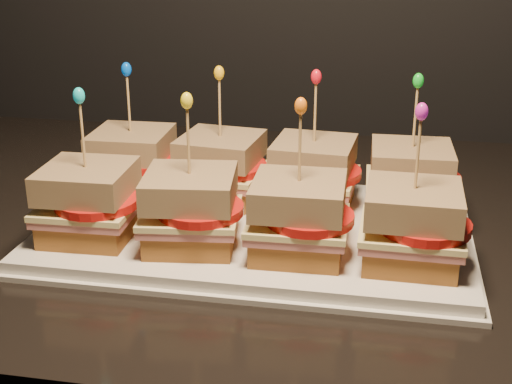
# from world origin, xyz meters

# --- Properties ---
(granite_slab) EXTENTS (2.45, 0.73, 0.03)m
(granite_slab) POSITION_xyz_m (0.35, 1.65, 0.86)
(granite_slab) COLOR black
(granite_slab) RESTS_ON cabinet
(platter) EXTENTS (0.46, 0.29, 0.02)m
(platter) POSITION_xyz_m (0.14, 1.57, 0.89)
(platter) COLOR white
(platter) RESTS_ON granite_slab
(platter_rim) EXTENTS (0.48, 0.30, 0.01)m
(platter_rim) POSITION_xyz_m (0.14, 1.57, 0.88)
(platter_rim) COLOR white
(platter_rim) RESTS_ON granite_slab
(sandwich_0_bread_bot) EXTENTS (0.09, 0.09, 0.02)m
(sandwich_0_bread_bot) POSITION_xyz_m (-0.03, 1.64, 0.91)
(sandwich_0_bread_bot) COLOR brown
(sandwich_0_bread_bot) RESTS_ON platter
(sandwich_0_ham) EXTENTS (0.10, 0.10, 0.01)m
(sandwich_0_ham) POSITION_xyz_m (-0.03, 1.64, 0.92)
(sandwich_0_ham) COLOR #C16462
(sandwich_0_ham) RESTS_ON sandwich_0_bread_bot
(sandwich_0_cheese) EXTENTS (0.10, 0.10, 0.01)m
(sandwich_0_cheese) POSITION_xyz_m (-0.03, 1.64, 0.93)
(sandwich_0_cheese) COLOR #EFE192
(sandwich_0_cheese) RESTS_ON sandwich_0_ham
(sandwich_0_tomato) EXTENTS (0.09, 0.09, 0.01)m
(sandwich_0_tomato) POSITION_xyz_m (-0.02, 1.63, 0.94)
(sandwich_0_tomato) COLOR red
(sandwich_0_tomato) RESTS_ON sandwich_0_cheese
(sandwich_0_bread_top) EXTENTS (0.09, 0.09, 0.03)m
(sandwich_0_bread_top) POSITION_xyz_m (-0.03, 1.64, 0.96)
(sandwich_0_bread_top) COLOR #4D280D
(sandwich_0_bread_top) RESTS_ON sandwich_0_tomato
(sandwich_0_pick) EXTENTS (0.00, 0.00, 0.09)m
(sandwich_0_pick) POSITION_xyz_m (-0.03, 1.64, 1.00)
(sandwich_0_pick) COLOR tan
(sandwich_0_pick) RESTS_ON sandwich_0_bread_top
(sandwich_0_frill) EXTENTS (0.01, 0.01, 0.02)m
(sandwich_0_frill) POSITION_xyz_m (-0.03, 1.64, 1.05)
(sandwich_0_frill) COLOR blue
(sandwich_0_frill) RESTS_ON sandwich_0_pick
(sandwich_1_bread_bot) EXTENTS (0.10, 0.10, 0.02)m
(sandwich_1_bread_bot) POSITION_xyz_m (0.08, 1.64, 0.91)
(sandwich_1_bread_bot) COLOR brown
(sandwich_1_bread_bot) RESTS_ON platter
(sandwich_1_ham) EXTENTS (0.11, 0.10, 0.01)m
(sandwich_1_ham) POSITION_xyz_m (0.08, 1.64, 0.92)
(sandwich_1_ham) COLOR #C16462
(sandwich_1_ham) RESTS_ON sandwich_1_bread_bot
(sandwich_1_cheese) EXTENTS (0.11, 0.11, 0.01)m
(sandwich_1_cheese) POSITION_xyz_m (0.08, 1.64, 0.93)
(sandwich_1_cheese) COLOR #EFE192
(sandwich_1_cheese) RESTS_ON sandwich_1_ham
(sandwich_1_tomato) EXTENTS (0.09, 0.09, 0.01)m
(sandwich_1_tomato) POSITION_xyz_m (0.09, 1.63, 0.94)
(sandwich_1_tomato) COLOR red
(sandwich_1_tomato) RESTS_ON sandwich_1_cheese
(sandwich_1_bread_top) EXTENTS (0.10, 0.10, 0.03)m
(sandwich_1_bread_top) POSITION_xyz_m (0.08, 1.64, 0.96)
(sandwich_1_bread_top) COLOR #4D280D
(sandwich_1_bread_top) RESTS_ON sandwich_1_tomato
(sandwich_1_pick) EXTENTS (0.00, 0.00, 0.09)m
(sandwich_1_pick) POSITION_xyz_m (0.08, 1.64, 1.00)
(sandwich_1_pick) COLOR tan
(sandwich_1_pick) RESTS_ON sandwich_1_bread_top
(sandwich_1_frill) EXTENTS (0.01, 0.01, 0.02)m
(sandwich_1_frill) POSITION_xyz_m (0.08, 1.64, 1.05)
(sandwich_1_frill) COLOR yellow
(sandwich_1_frill) RESTS_ON sandwich_1_pick
(sandwich_2_bread_bot) EXTENTS (0.09, 0.09, 0.02)m
(sandwich_2_bread_bot) POSITION_xyz_m (0.19, 1.64, 0.91)
(sandwich_2_bread_bot) COLOR brown
(sandwich_2_bread_bot) RESTS_ON platter
(sandwich_2_ham) EXTENTS (0.10, 0.10, 0.01)m
(sandwich_2_ham) POSITION_xyz_m (0.19, 1.64, 0.92)
(sandwich_2_ham) COLOR #C16462
(sandwich_2_ham) RESTS_ON sandwich_2_bread_bot
(sandwich_2_cheese) EXTENTS (0.11, 0.10, 0.01)m
(sandwich_2_cheese) POSITION_xyz_m (0.19, 1.64, 0.93)
(sandwich_2_cheese) COLOR #EFE192
(sandwich_2_cheese) RESTS_ON sandwich_2_ham
(sandwich_2_tomato) EXTENTS (0.09, 0.09, 0.01)m
(sandwich_2_tomato) POSITION_xyz_m (0.21, 1.63, 0.94)
(sandwich_2_tomato) COLOR red
(sandwich_2_tomato) RESTS_ON sandwich_2_cheese
(sandwich_2_bread_top) EXTENTS (0.10, 0.10, 0.03)m
(sandwich_2_bread_top) POSITION_xyz_m (0.19, 1.64, 0.96)
(sandwich_2_bread_top) COLOR #4D280D
(sandwich_2_bread_top) RESTS_ON sandwich_2_tomato
(sandwich_2_pick) EXTENTS (0.00, 0.00, 0.09)m
(sandwich_2_pick) POSITION_xyz_m (0.19, 1.64, 1.00)
(sandwich_2_pick) COLOR tan
(sandwich_2_pick) RESTS_ON sandwich_2_bread_top
(sandwich_2_frill) EXTENTS (0.01, 0.01, 0.02)m
(sandwich_2_frill) POSITION_xyz_m (0.19, 1.64, 1.05)
(sandwich_2_frill) COLOR red
(sandwich_2_frill) RESTS_ON sandwich_2_pick
(sandwich_3_bread_bot) EXTENTS (0.09, 0.09, 0.02)m
(sandwich_3_bread_bot) POSITION_xyz_m (0.30, 1.64, 0.91)
(sandwich_3_bread_bot) COLOR brown
(sandwich_3_bread_bot) RESTS_ON platter
(sandwich_3_ham) EXTENTS (0.10, 0.10, 0.01)m
(sandwich_3_ham) POSITION_xyz_m (0.30, 1.64, 0.92)
(sandwich_3_ham) COLOR #C16462
(sandwich_3_ham) RESTS_ON sandwich_3_bread_bot
(sandwich_3_cheese) EXTENTS (0.10, 0.10, 0.01)m
(sandwich_3_cheese) POSITION_xyz_m (0.30, 1.64, 0.93)
(sandwich_3_cheese) COLOR #EFE192
(sandwich_3_cheese) RESTS_ON sandwich_3_ham
(sandwich_3_tomato) EXTENTS (0.09, 0.09, 0.01)m
(sandwich_3_tomato) POSITION_xyz_m (0.32, 1.63, 0.94)
(sandwich_3_tomato) COLOR red
(sandwich_3_tomato) RESTS_ON sandwich_3_cheese
(sandwich_3_bread_top) EXTENTS (0.09, 0.09, 0.03)m
(sandwich_3_bread_top) POSITION_xyz_m (0.30, 1.64, 0.96)
(sandwich_3_bread_top) COLOR #4D280D
(sandwich_3_bread_top) RESTS_ON sandwich_3_tomato
(sandwich_3_pick) EXTENTS (0.00, 0.00, 0.09)m
(sandwich_3_pick) POSITION_xyz_m (0.30, 1.64, 1.00)
(sandwich_3_pick) COLOR tan
(sandwich_3_pick) RESTS_ON sandwich_3_bread_top
(sandwich_3_frill) EXTENTS (0.01, 0.01, 0.02)m
(sandwich_3_frill) POSITION_xyz_m (0.30, 1.64, 1.05)
(sandwich_3_frill) COLOR green
(sandwich_3_frill) RESTS_ON sandwich_3_pick
(sandwich_4_bread_bot) EXTENTS (0.09, 0.09, 0.02)m
(sandwich_4_bread_bot) POSITION_xyz_m (-0.03, 1.51, 0.91)
(sandwich_4_bread_bot) COLOR brown
(sandwich_4_bread_bot) RESTS_ON platter
(sandwich_4_ham) EXTENTS (0.10, 0.10, 0.01)m
(sandwich_4_ham) POSITION_xyz_m (-0.03, 1.51, 0.92)
(sandwich_4_ham) COLOR #C16462
(sandwich_4_ham) RESTS_ON sandwich_4_bread_bot
(sandwich_4_cheese) EXTENTS (0.10, 0.10, 0.01)m
(sandwich_4_cheese) POSITION_xyz_m (-0.03, 1.51, 0.93)
(sandwich_4_cheese) COLOR #EFE192
(sandwich_4_cheese) RESTS_ON sandwich_4_ham
(sandwich_4_tomato) EXTENTS (0.09, 0.09, 0.01)m
(sandwich_4_tomato) POSITION_xyz_m (-0.02, 1.50, 0.94)
(sandwich_4_tomato) COLOR red
(sandwich_4_tomato) RESTS_ON sandwich_4_cheese
(sandwich_4_bread_top) EXTENTS (0.09, 0.09, 0.03)m
(sandwich_4_bread_top) POSITION_xyz_m (-0.03, 1.51, 0.96)
(sandwich_4_bread_top) COLOR #4D280D
(sandwich_4_bread_top) RESTS_ON sandwich_4_tomato
(sandwich_4_pick) EXTENTS (0.00, 0.00, 0.09)m
(sandwich_4_pick) POSITION_xyz_m (-0.03, 1.51, 1.00)
(sandwich_4_pick) COLOR tan
(sandwich_4_pick) RESTS_ON sandwich_4_bread_top
(sandwich_4_frill) EXTENTS (0.01, 0.01, 0.02)m
(sandwich_4_frill) POSITION_xyz_m (-0.03, 1.51, 1.05)
(sandwich_4_frill) COLOR #14BFC7
(sandwich_4_frill) RESTS_ON sandwich_4_pick
(sandwich_5_bread_bot) EXTENTS (0.10, 0.10, 0.02)m
(sandwich_5_bread_bot) POSITION_xyz_m (0.08, 1.51, 0.91)
(sandwich_5_bread_bot) COLOR brown
(sandwich_5_bread_bot) RESTS_ON platter
(sandwich_5_ham) EXTENTS (0.11, 0.11, 0.01)m
(sandwich_5_ham) POSITION_xyz_m (0.08, 1.51, 0.92)
(sandwich_5_ham) COLOR #C16462
(sandwich_5_ham) RESTS_ON sandwich_5_bread_bot
(sandwich_5_cheese) EXTENTS (0.11, 0.11, 0.01)m
(sandwich_5_cheese) POSITION_xyz_m (0.08, 1.51, 0.93)
(sandwich_5_cheese) COLOR #EFE192
(sandwich_5_cheese) RESTS_ON sandwich_5_ham
(sandwich_5_tomato) EXTENTS (0.09, 0.09, 0.01)m
(sandwich_5_tomato) POSITION_xyz_m (0.09, 1.50, 0.94)
(sandwich_5_tomato) COLOR red
(sandwich_5_tomato) RESTS_ON sandwich_5_cheese
(sandwich_5_bread_top) EXTENTS (0.10, 0.10, 0.03)m
(sandwich_5_bread_top) POSITION_xyz_m (0.08, 1.51, 0.96)
(sandwich_5_bread_top) COLOR #4D280D
(sandwich_5_bread_top) RESTS_ON sandwich_5_tomato
(sandwich_5_pick) EXTENTS (0.00, 0.00, 0.09)m
(sandwich_5_pick) POSITION_xyz_m (0.08, 1.51, 1.00)
(sandwich_5_pick) COLOR tan
(sandwich_5_pick) RESTS_ON sandwich_5_bread_top
(sandwich_5_frill) EXTENTS (0.01, 0.01, 0.02)m
(sandwich_5_frill) POSITION_xyz_m (0.08, 1.51, 1.05)
(sandwich_5_frill) COLOR yellow
(sandwich_5_frill) RESTS_ON sandwich_5_pick
(sandwich_6_bread_bot) EXTENTS (0.09, 0.09, 0.02)m
(sandwich_6_bread_bot) POSITION_xyz_m (0.19, 1.51, 0.91)
(sandwich_6_bread_bot) COLOR brown
(sandwich_6_bread_bot) RESTS_ON platter
(sandwich_6_ham) EXTENTS (0.10, 0.10, 0.01)m
(sandwich_6_ham) POSITION_xyz_m (0.19, 1.51, 0.92)
(sandwich_6_ham) COLOR #C16462
(sandwich_6_ham) RESTS_ON sandwich_6_bread_bot
(sandwich_6_cheese) EXTENTS (0.10, 0.10, 0.01)m
(sandwich_6_cheese) POSITION_xyz_m (0.19, 1.51, 0.93)
(sandwich_6_cheese) COLOR #EFE192
(sandwich_6_cheese) RESTS_ON sandwich_6_ham
(sandwich_6_tomato) EXTENTS (0.09, 0.09, 0.01)m
(sandwich_6_tomato) POSITION_xyz_m (0.21, 1.50, 0.94)
(sandwich_6_tomato) COLOR red
(sandwich_6_tomato) RESTS_ON sandwich_6_cheese
(sandwich_6_bread_top) EXTENTS (0.09, 0.09, 0.03)m
(sandwich_6_bread_top) POSITION_xyz_m (0.19, 1.51, 0.96)
(sandwich_6_bread_top) COLOR #4D280D
(sandwich_6_bread_top) RESTS_ON sandwich_6_tomato
(sandwich_6_pick) EXTENTS (0.00, 0.00, 0.09)m
(sandwich_6_pick) POSITION_xyz_m (0.19, 1.51, 1.00)
(sandwich_6_pick) COLOR tan
(sandwich_6_pick) RESTS_ON sandwich_6_bread_top
(sandwich_6_frill) EXTENTS (0.01, 0.01, 0.02)m
(sandwich_6_frill) POSITION_xyz_m (0.19, 1.51, 1.05)
(sandwich_6_frill) COLOR orange
(sandwich_6_frill) RESTS_ON sandwich_6_pick
(sandwich_7_bread_bot) EXTENTS (0.09, 0.09, 0.02)m
(sandwich_7_bread_bot) POSITION_xyz_m (0.30, 1.51, 0.91)
(sandwich_7_bread_bot) COLOR brown
(sandwich_7_bread_bot) RESTS_ON platter
(sandwich_7_ham) EXTENTS (0.10, 0.09, 0.01)m
(sandwich_7_ham) POSITION_xyz_m (0.30, 1.51, 0.92)
(sandwich_7_ham) COLOR #C16462
(sandwich_7_ham) RESTS_ON sandwich_7_bread_bot
(sandwich_7_cheese) EXTENTS (0.10, 0.10, 0.01)m
(sandwich_7_cheese) POSITION_xyz_m (0.30, 1.51, 0.93)
(sandwich_7_cheese) COLOR #EFE192
(sandwich_7_cheese) RESTS_ON sandwich_7_ham
(sandwich_7_tomato) EXTENTS (0.09, 0.09, 0.01)m
(sandwich_7_tomato) POSITION_xyz_m (0.32, 1.50, 0.94)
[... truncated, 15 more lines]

